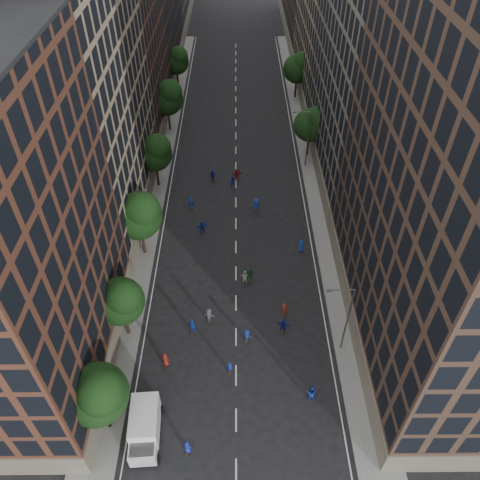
{
  "coord_description": "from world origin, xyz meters",
  "views": [
    {
      "loc": [
        0.22,
        -15.29,
        40.36
      ],
      "look_at": [
        0.5,
        26.13,
        2.0
      ],
      "focal_mm": 35.0,
      "sensor_mm": 36.0,
      "label": 1
    }
  ],
  "objects_px": {
    "skater_0": "(187,447)",
    "skater_2": "(311,393)",
    "streetlamp_far": "(307,136)",
    "streetlamp_near": "(346,317)",
    "skater_1": "(230,367)",
    "cargo_van": "(145,428)"
  },
  "relations": [
    {
      "from": "skater_0",
      "to": "skater_2",
      "type": "height_order",
      "value": "skater_2"
    },
    {
      "from": "skater_0",
      "to": "streetlamp_far",
      "type": "bearing_deg",
      "value": -95.23
    },
    {
      "from": "streetlamp_near",
      "to": "skater_1",
      "type": "xyz_separation_m",
      "value": [
        -10.98,
        -2.59,
        -4.41
      ]
    },
    {
      "from": "streetlamp_far",
      "to": "skater_0",
      "type": "distance_m",
      "value": 45.81
    },
    {
      "from": "skater_0",
      "to": "skater_1",
      "type": "height_order",
      "value": "skater_1"
    },
    {
      "from": "streetlamp_far",
      "to": "cargo_van",
      "type": "height_order",
      "value": "streetlamp_far"
    },
    {
      "from": "streetlamp_near",
      "to": "skater_2",
      "type": "relative_size",
      "value": 4.73
    },
    {
      "from": "skater_1",
      "to": "cargo_van",
      "type": "bearing_deg",
      "value": 40.25
    },
    {
      "from": "streetlamp_far",
      "to": "cargo_van",
      "type": "bearing_deg",
      "value": -113.46
    },
    {
      "from": "streetlamp_near",
      "to": "cargo_van",
      "type": "distance_m",
      "value": 20.56
    },
    {
      "from": "streetlamp_near",
      "to": "skater_0",
      "type": "xyz_separation_m",
      "value": [
        -14.48,
        -10.24,
        -4.42
      ]
    },
    {
      "from": "cargo_van",
      "to": "skater_0",
      "type": "height_order",
      "value": "cargo_van"
    },
    {
      "from": "streetlamp_near",
      "to": "skater_0",
      "type": "relative_size",
      "value": 6.04
    },
    {
      "from": "cargo_van",
      "to": "skater_2",
      "type": "xyz_separation_m",
      "value": [
        14.69,
        3.43,
        -0.55
      ]
    },
    {
      "from": "streetlamp_far",
      "to": "skater_1",
      "type": "relative_size",
      "value": 6.0
    },
    {
      "from": "streetlamp_near",
      "to": "streetlamp_far",
      "type": "xyz_separation_m",
      "value": [
        0.0,
        33.0,
        0.0
      ]
    },
    {
      "from": "cargo_van",
      "to": "skater_1",
      "type": "bearing_deg",
      "value": 37.89
    },
    {
      "from": "streetlamp_far",
      "to": "cargo_van",
      "type": "relative_size",
      "value": 1.65
    },
    {
      "from": "cargo_van",
      "to": "skater_0",
      "type": "relative_size",
      "value": 3.66
    },
    {
      "from": "skater_1",
      "to": "skater_2",
      "type": "bearing_deg",
      "value": 158.24
    },
    {
      "from": "streetlamp_near",
      "to": "streetlamp_far",
      "type": "relative_size",
      "value": 1.0
    },
    {
      "from": "streetlamp_far",
      "to": "skater_1",
      "type": "height_order",
      "value": "streetlamp_far"
    }
  ]
}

